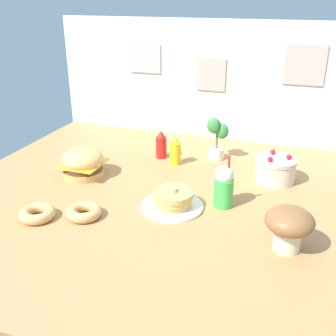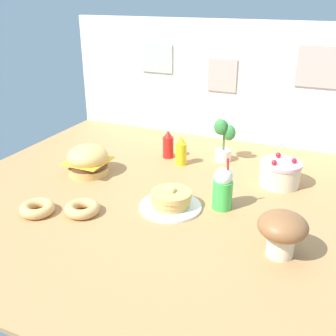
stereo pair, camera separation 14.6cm
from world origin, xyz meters
TOP-DOWN VIEW (x-y plane):
  - ground_plane at (0.00, 0.00)m, footprint 2.34×2.03m
  - back_wall at (0.00, 1.01)m, footprint 2.34×0.04m
  - burger at (-0.55, 0.10)m, footprint 0.24×0.24m
  - pancake_stack at (0.06, -0.09)m, footprint 0.31×0.31m
  - layer_cake at (0.50, 0.39)m, footprint 0.23×0.23m
  - ketchup_bottle at (-0.22, 0.51)m, footprint 0.07×0.07m
  - mustard_bottle at (-0.10, 0.44)m, footprint 0.07×0.07m
  - cream_soda_cup at (0.28, 0.01)m, footprint 0.10×0.10m
  - donut_pink_glaze at (-0.51, -0.39)m, footprint 0.17×0.17m
  - donut_chocolate at (-0.31, -0.31)m, footprint 0.17×0.17m
  - potted_plant at (0.11, 0.60)m, footprint 0.13×0.10m
  - mushroom_stool at (0.61, -0.26)m, footprint 0.20×0.20m

SIDE VIEW (x-z plane):
  - ground_plane at x=0.00m, z-range -0.02..0.00m
  - donut_pink_glaze at x=-0.51m, z-range 0.00..0.05m
  - donut_chocolate at x=-0.31m, z-range 0.00..0.05m
  - pancake_stack at x=0.06m, z-range -0.02..0.09m
  - layer_cake at x=0.50m, z-range -0.01..0.15m
  - burger at x=-0.55m, z-range 0.00..0.17m
  - ketchup_bottle at x=-0.22m, z-range -0.01..0.17m
  - mustard_bottle at x=-0.10m, z-range -0.01..0.17m
  - cream_soda_cup at x=0.28m, z-range -0.03..0.24m
  - mushroom_stool at x=0.61m, z-range 0.02..0.21m
  - potted_plant at x=0.11m, z-range 0.01..0.28m
  - back_wall at x=0.00m, z-range 0.00..0.82m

